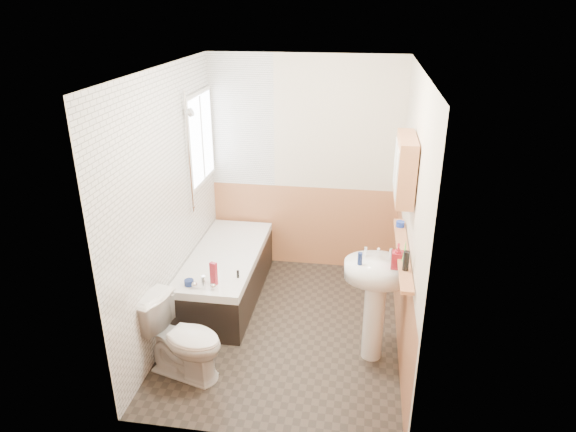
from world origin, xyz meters
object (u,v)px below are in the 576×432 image
Objects in this scene: bathtub at (226,274)px; medicine_cabinet at (405,168)px; toilet at (183,339)px; sink at (376,291)px; pine_shelf at (403,252)px.

bathtub is 2.85× the size of medicine_cabinet.
sink is at bearing -57.35° from toilet.
bathtub is at bearing 163.12° from medicine_cabinet.
medicine_cabinet reaches higher than bathtub.
sink is 1.08m from medicine_cabinet.
sink is 0.42m from pine_shelf.
pine_shelf is at bearing 11.34° from sink.
medicine_cabinet is at bearing -16.88° from bathtub.
toilet is at bearing -91.35° from bathtub.
bathtub is at bearing 14.54° from toilet.
pine_shelf reaches higher than toilet.
pine_shelf is at bearing -82.73° from medicine_cabinet.
sink reaches higher than pine_shelf.
medicine_cabinet reaches higher than sink.
toilet is at bearing -163.67° from pine_shelf.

